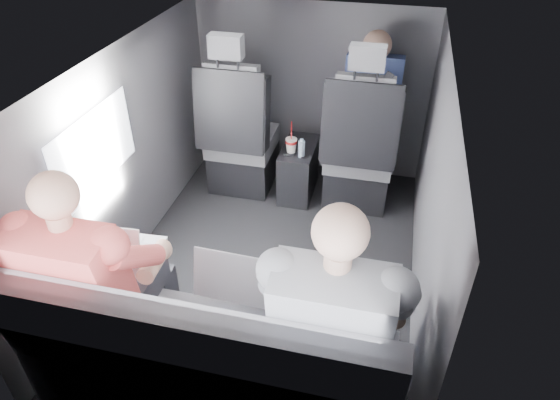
% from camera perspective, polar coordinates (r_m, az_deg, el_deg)
% --- Properties ---
extents(floor, '(2.60, 2.60, 0.00)m').
position_cam_1_polar(floor, '(3.28, -1.09, -7.35)').
color(floor, black).
rests_on(floor, ground).
extents(ceiling, '(2.60, 2.60, 0.00)m').
position_cam_1_polar(ceiling, '(2.57, -1.43, 15.47)').
color(ceiling, '#B2B2AD').
rests_on(ceiling, panel_back).
extents(panel_left, '(0.02, 2.60, 1.35)m').
position_cam_1_polar(panel_left, '(3.19, -17.14, 4.56)').
color(panel_left, '#56565B').
rests_on(panel_left, floor).
extents(panel_right, '(0.02, 2.60, 1.35)m').
position_cam_1_polar(panel_right, '(2.81, 16.80, 0.26)').
color(panel_right, '#56565B').
rests_on(panel_right, floor).
extents(panel_front, '(1.80, 0.02, 1.35)m').
position_cam_1_polar(panel_front, '(4.00, 3.55, 12.38)').
color(panel_front, '#56565B').
rests_on(panel_front, floor).
extents(panel_back, '(1.80, 0.02, 1.35)m').
position_cam_1_polar(panel_back, '(1.96, -11.29, -17.59)').
color(panel_back, '#56565B').
rests_on(panel_back, floor).
extents(side_window, '(0.02, 0.75, 0.42)m').
position_cam_1_polar(side_window, '(2.86, -20.33, 5.39)').
color(side_window, white).
rests_on(side_window, panel_left).
extents(seatbelt, '(0.35, 0.11, 0.59)m').
position_cam_1_polar(seatbelt, '(3.33, 9.32, 9.49)').
color(seatbelt, black).
rests_on(seatbelt, front_seat_right).
extents(front_seat_left, '(0.52, 0.58, 1.26)m').
position_cam_1_polar(front_seat_left, '(3.82, -4.59, 6.57)').
color(front_seat_left, black).
rests_on(front_seat_left, floor).
extents(front_seat_right, '(0.52, 0.58, 1.26)m').
position_cam_1_polar(front_seat_right, '(3.66, 9.01, 4.95)').
color(front_seat_right, black).
rests_on(front_seat_right, floor).
extents(center_console, '(0.24, 0.48, 0.41)m').
position_cam_1_polar(center_console, '(3.85, 2.14, 3.50)').
color(center_console, black).
rests_on(center_console, floor).
extents(rear_bench, '(1.60, 0.57, 0.92)m').
position_cam_1_polar(rear_bench, '(2.38, -7.91, -18.64)').
color(rear_bench, slate).
rests_on(rear_bench, floor).
extents(soda_cup, '(0.08, 0.08, 0.25)m').
position_cam_1_polar(soda_cup, '(3.64, 1.29, 6.30)').
color(soda_cup, white).
rests_on(soda_cup, center_console).
extents(water_bottle, '(0.05, 0.05, 0.14)m').
position_cam_1_polar(water_bottle, '(3.59, 2.48, 5.90)').
color(water_bottle, '#A8C9E3').
rests_on(water_bottle, center_console).
extents(laptop_white, '(0.36, 0.34, 0.26)m').
position_cam_1_polar(laptop_white, '(2.53, -17.95, -5.47)').
color(laptop_white, white).
rests_on(laptop_white, passenger_rear_left).
extents(laptop_silver, '(0.35, 0.31, 0.24)m').
position_cam_1_polar(laptop_silver, '(2.29, -4.74, -8.67)').
color(laptop_silver, silver).
rests_on(laptop_silver, rear_bench).
extents(laptop_black, '(0.43, 0.44, 0.26)m').
position_cam_1_polar(laptop_black, '(2.19, 6.52, -11.32)').
color(laptop_black, black).
rests_on(laptop_black, passenger_rear_right).
extents(passenger_rear_left, '(0.53, 0.65, 1.27)m').
position_cam_1_polar(passenger_rear_left, '(2.38, -20.06, -8.65)').
color(passenger_rear_left, '#2F2E33').
rests_on(passenger_rear_left, rear_bench).
extents(passenger_rear_right, '(0.55, 0.66, 1.30)m').
position_cam_1_polar(passenger_rear_right, '(2.08, 6.26, -13.70)').
color(passenger_rear_right, navy).
rests_on(passenger_rear_right, rear_bench).
extents(passenger_front_right, '(0.40, 0.40, 0.80)m').
position_cam_1_polar(passenger_front_right, '(3.74, 10.41, 11.45)').
color(passenger_front_right, navy).
rests_on(passenger_front_right, front_seat_right).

